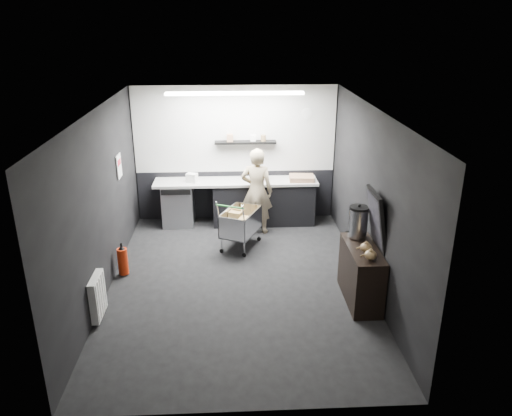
{
  "coord_description": "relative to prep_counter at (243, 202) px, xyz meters",
  "views": [
    {
      "loc": [
        -0.08,
        -6.91,
        3.93
      ],
      "look_at": [
        0.29,
        0.4,
        1.1
      ],
      "focal_mm": 35.0,
      "sensor_mm": 36.0,
      "label": 1
    }
  ],
  "objects": [
    {
      "name": "wall_back",
      "position": [
        -0.14,
        0.33,
        0.89
      ],
      "size": [
        5.5,
        0.0,
        5.5
      ],
      "primitive_type": "plane",
      "rotation": [
        1.57,
        0.0,
        0.0
      ],
      "color": "black",
      "rests_on": "floor"
    },
    {
      "name": "radiator",
      "position": [
        -2.08,
        -3.32,
        -0.11
      ],
      "size": [
        0.1,
        0.5,
        0.6
      ],
      "primitive_type": "cube",
      "color": "white",
      "rests_on": "wall_left"
    },
    {
      "name": "fire_extinguisher",
      "position": [
        -1.99,
        -2.08,
        -0.2
      ],
      "size": [
        0.16,
        0.16,
        0.54
      ],
      "color": "#BA290C",
      "rests_on": "floor"
    },
    {
      "name": "floor",
      "position": [
        -0.14,
        -2.42,
        -0.46
      ],
      "size": [
        5.5,
        5.5,
        0.0
      ],
      "primitive_type": "plane",
      "color": "black",
      "rests_on": "ground"
    },
    {
      "name": "cardboard_box",
      "position": [
        1.16,
        -0.05,
        0.49
      ],
      "size": [
        0.5,
        0.4,
        0.09
      ],
      "primitive_type": "cube",
      "rotation": [
        0.0,
        0.0,
        -0.08
      ],
      "color": "#A07555",
      "rests_on": "prep_counter"
    },
    {
      "name": "wall_right",
      "position": [
        1.86,
        -2.42,
        0.89
      ],
      "size": [
        0.0,
        5.5,
        5.5
      ],
      "primitive_type": "plane",
      "rotation": [
        1.57,
        0.0,
        -1.57
      ],
      "color": "black",
      "rests_on": "floor"
    },
    {
      "name": "shopping_cart",
      "position": [
        -0.07,
        -1.12,
        -0.01
      ],
      "size": [
        0.84,
        1.07,
        0.95
      ],
      "color": "silver",
      "rests_on": "floor"
    },
    {
      "name": "ceiling_strip",
      "position": [
        -0.14,
        -0.57,
        2.21
      ],
      "size": [
        2.4,
        0.2,
        0.04
      ],
      "primitive_type": "cube",
      "color": "white",
      "rests_on": "ceiling"
    },
    {
      "name": "white_container",
      "position": [
        -0.99,
        -0.05,
        0.53
      ],
      "size": [
        0.24,
        0.21,
        0.17
      ],
      "primitive_type": "cube",
      "rotation": [
        0.0,
        0.0,
        -0.36
      ],
      "color": "white",
      "rests_on": "prep_counter"
    },
    {
      "name": "sideboard",
      "position": [
        1.65,
        -2.98,
        0.08
      ],
      "size": [
        0.48,
        1.12,
        1.68
      ],
      "color": "black",
      "rests_on": "floor"
    },
    {
      "name": "wall_left",
      "position": [
        -2.14,
        -2.42,
        0.89
      ],
      "size": [
        0.0,
        5.5,
        5.5
      ],
      "primitive_type": "plane",
      "rotation": [
        1.57,
        0.0,
        1.57
      ],
      "color": "black",
      "rests_on": "floor"
    },
    {
      "name": "ceiling",
      "position": [
        -0.14,
        -2.42,
        2.24
      ],
      "size": [
        5.5,
        5.5,
        0.0
      ],
      "primitive_type": "plane",
      "rotation": [
        3.14,
        0.0,
        0.0
      ],
      "color": "white",
      "rests_on": "wall_back"
    },
    {
      "name": "person",
      "position": [
        0.25,
        -0.45,
        0.37
      ],
      "size": [
        0.69,
        0.54,
        1.66
      ],
      "primitive_type": "imported",
      "rotation": [
        0.0,
        0.0,
        2.89
      ],
      "color": "beige",
      "rests_on": "floor"
    },
    {
      "name": "wall_clock",
      "position": [
        1.26,
        0.3,
        1.69
      ],
      "size": [
        0.2,
        0.03,
        0.2
      ],
      "primitive_type": "cylinder",
      "rotation": [
        1.57,
        0.0,
        0.0
      ],
      "color": "white",
      "rests_on": "wall_back"
    },
    {
      "name": "prep_counter",
      "position": [
        0.0,
        0.0,
        0.0
      ],
      "size": [
        3.2,
        0.61,
        0.9
      ],
      "color": "black",
      "rests_on": "floor"
    },
    {
      "name": "pink_tub",
      "position": [
        0.36,
        0.0,
        0.54
      ],
      "size": [
        0.2,
        0.2,
        0.2
      ],
      "primitive_type": "cylinder",
      "color": "beige",
      "rests_on": "prep_counter"
    },
    {
      "name": "poster_red_band",
      "position": [
        -2.11,
        -1.12,
        1.16
      ],
      "size": [
        0.02,
        0.22,
        0.1
      ],
      "primitive_type": "cube",
      "color": "red",
      "rests_on": "poster"
    },
    {
      "name": "poster",
      "position": [
        -2.12,
        -1.12,
        1.09
      ],
      "size": [
        0.02,
        0.3,
        0.4
      ],
      "primitive_type": "cube",
      "color": "white",
      "rests_on": "wall_left"
    },
    {
      "name": "kitchen_wall_panel",
      "position": [
        -0.14,
        0.31,
        1.39
      ],
      "size": [
        3.95,
        0.02,
        1.7
      ],
      "primitive_type": "cube",
      "color": "silver",
      "rests_on": "wall_back"
    },
    {
      "name": "floating_shelf",
      "position": [
        0.06,
        0.2,
        1.16
      ],
      "size": [
        1.2,
        0.22,
        0.04
      ],
      "primitive_type": "cube",
      "color": "black",
      "rests_on": "wall_back"
    },
    {
      "name": "dado_panel",
      "position": [
        -0.14,
        0.31,
        0.04
      ],
      "size": [
        3.95,
        0.02,
        1.0
      ],
      "primitive_type": "cube",
      "color": "black",
      "rests_on": "wall_back"
    },
    {
      "name": "wall_front",
      "position": [
        -0.14,
        -5.17,
        0.89
      ],
      "size": [
        5.5,
        0.0,
        5.5
      ],
      "primitive_type": "plane",
      "rotation": [
        -1.57,
        0.0,
        0.0
      ],
      "color": "black",
      "rests_on": "floor"
    }
  ]
}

